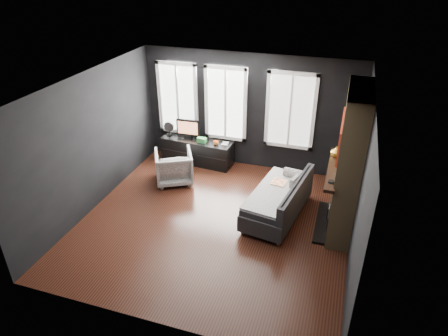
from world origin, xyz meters
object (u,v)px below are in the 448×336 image
(sofa, at_px, (278,198))
(book, at_px, (222,140))
(mug, at_px, (216,142))
(armchair, at_px, (174,165))
(monitor, at_px, (188,128))
(mantel_vase, at_px, (336,152))
(media_console, at_px, (198,151))

(sofa, distance_m, book, 2.33)
(sofa, bearing_deg, mug, 149.03)
(armchair, bearing_deg, monitor, -113.51)
(monitor, bearing_deg, sofa, -35.87)
(mug, bearing_deg, mantel_vase, -21.27)
(armchair, height_order, media_console, armchair)
(mantel_vase, bearing_deg, armchair, 177.53)
(sofa, distance_m, mantel_vase, 1.40)
(media_console, relative_size, monitor, 3.01)
(media_console, xyz_separation_m, book, (0.64, -0.03, 0.40))
(monitor, xyz_separation_m, mantel_vase, (3.50, -1.24, 0.47))
(sofa, distance_m, armchair, 2.53)
(media_console, bearing_deg, mug, -9.06)
(sofa, bearing_deg, armchair, 175.76)
(sofa, relative_size, armchair, 2.32)
(book, bearing_deg, sofa, -44.15)
(armchair, relative_size, monitor, 1.39)
(mug, height_order, mantel_vase, mantel_vase)
(sofa, relative_size, book, 9.40)
(media_console, bearing_deg, mantel_vase, -15.39)
(sofa, xyz_separation_m, armchair, (-2.46, 0.60, 0.00))
(mug, distance_m, mantel_vase, 3.00)
(sofa, height_order, mug, sofa)
(monitor, bearing_deg, media_console, -13.27)
(media_console, xyz_separation_m, mug, (0.52, -0.13, 0.36))
(armchair, distance_m, monitor, 1.19)
(armchair, bearing_deg, media_console, -126.78)
(sofa, relative_size, media_console, 1.07)
(media_console, bearing_deg, sofa, -30.77)
(armchair, height_order, book, armchair)
(armchair, xyz_separation_m, mantel_vase, (3.41, -0.15, 0.92))
(sofa, height_order, media_console, sofa)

